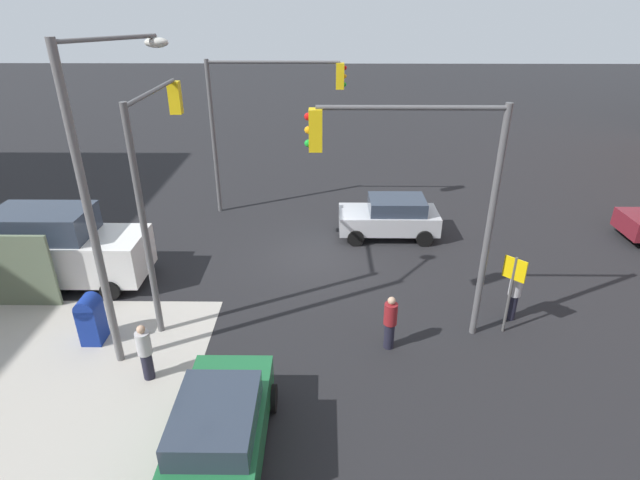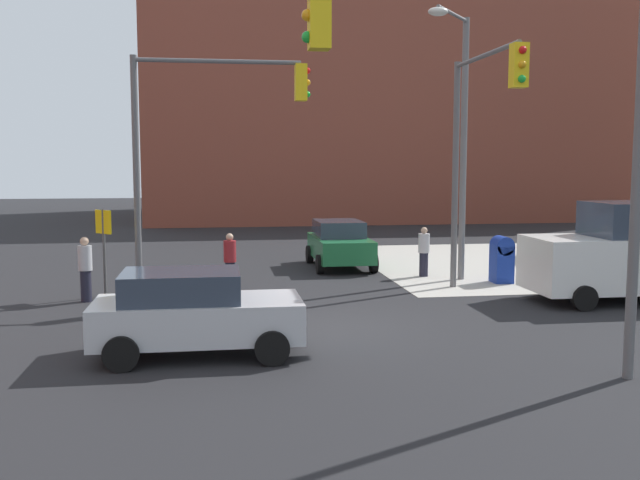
{
  "view_description": "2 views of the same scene",
  "coord_description": "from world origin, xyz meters",
  "views": [
    {
      "loc": [
        -0.23,
        16.3,
        8.7
      ],
      "look_at": [
        -0.07,
        1.28,
        1.36
      ],
      "focal_mm": 28.0,
      "sensor_mm": 36.0,
      "label": 1
    },
    {
      "loc": [
        -2.42,
        -15.4,
        3.65
      ],
      "look_at": [
        -0.04,
        0.65,
        1.88
      ],
      "focal_mm": 40.0,
      "sensor_mm": 36.0,
      "label": 2
    }
  ],
  "objects": [
    {
      "name": "van_white_delivery",
      "position": [
        8.51,
        1.8,
        1.28
      ],
      "size": [
        5.4,
        2.32,
        2.62
      ],
      "color": "white",
      "rests_on": "ground"
    },
    {
      "name": "pedestrian_walking_north",
      "position": [
        4.2,
        6.5,
        0.82
      ],
      "size": [
        0.36,
        0.36,
        1.6
      ],
      "rotation": [
        0.0,
        0.0,
        2.32
      ],
      "color": "#B2B2B7",
      "rests_on": "ground"
    },
    {
      "name": "sedan_silver",
      "position": [
        -2.83,
        -1.95,
        0.84
      ],
      "size": [
        3.9,
        2.02,
        1.62
      ],
      "color": "#B7BABF",
      "rests_on": "ground"
    },
    {
      "name": "hatchback_green",
      "position": [
        1.89,
        8.91,
        0.84
      ],
      "size": [
        2.02,
        3.82,
        1.62
      ],
      "color": "#1E6638",
      "rests_on": "ground"
    },
    {
      "name": "traffic_signal_se_corner",
      "position": [
        2.33,
        -4.5,
        4.64
      ],
      "size": [
        5.67,
        0.36,
        6.5
      ],
      "color": "#59595B",
      "rests_on": "ground"
    },
    {
      "name": "pedestrian_waiting",
      "position": [
        -2.0,
        5.2,
        0.83
      ],
      "size": [
        0.36,
        0.36,
        1.62
      ],
      "rotation": [
        0.0,
        0.0,
        2.96
      ],
      "color": "maroon",
      "rests_on": "ground"
    },
    {
      "name": "traffic_signal_ne_corner",
      "position": [
        4.5,
        2.8,
        4.57
      ],
      "size": [
        0.36,
        4.55,
        6.5
      ],
      "color": "#59595B",
      "rests_on": "ground"
    },
    {
      "name": "pedestrian_crossing",
      "position": [
        -5.8,
        3.8,
        0.89
      ],
      "size": [
        0.36,
        0.36,
        1.71
      ],
      "rotation": [
        0.0,
        0.0,
        1.42
      ],
      "color": "#B2B2B7",
      "rests_on": "ground"
    },
    {
      "name": "traffic_signal_nw_corner",
      "position": [
        -2.67,
        4.5,
        4.59
      ],
      "size": [
        4.86,
        0.36,
        6.5
      ],
      "color": "#59595B",
      "rests_on": "ground"
    },
    {
      "name": "mailbox_blue",
      "position": [
        6.2,
        5.0,
        0.76
      ],
      "size": [
        0.56,
        0.64,
        1.43
      ],
      "color": "navy",
      "rests_on": "ground"
    },
    {
      "name": "ground_plane",
      "position": [
        0.0,
        0.0,
        0.0
      ],
      "size": [
        120.0,
        120.0,
        0.0
      ],
      "primitive_type": "plane",
      "color": "black"
    },
    {
      "name": "warning_sign_two_way",
      "position": [
        -5.4,
        4.43,
        1.64
      ],
      "size": [
        0.48,
        0.48,
        2.4
      ],
      "color": "#4C4C4C",
      "rests_on": "ground"
    },
    {
      "name": "street_lamp_corner",
      "position": [
        4.97,
        5.51,
        4.7
      ],
      "size": [
        1.87,
        2.16,
        8.0
      ],
      "color": "slate",
      "rests_on": "ground"
    }
  ]
}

